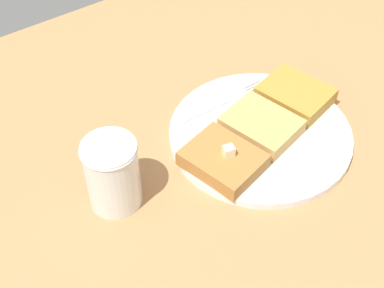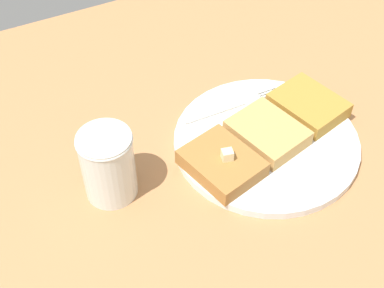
% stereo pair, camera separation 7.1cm
% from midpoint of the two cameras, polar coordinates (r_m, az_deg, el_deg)
% --- Properties ---
extents(table_surface, '(1.09, 1.09, 0.02)m').
position_cam_midpoint_polar(table_surface, '(0.74, 12.75, -5.55)').
color(table_surface, '#B2794A').
rests_on(table_surface, ground).
extents(plate, '(0.27, 0.27, 0.01)m').
position_cam_midpoint_polar(plate, '(0.78, 10.51, 0.18)').
color(plate, white).
rests_on(plate, table_surface).
extents(toast_slice_left, '(0.10, 0.12, 0.02)m').
position_cam_midpoint_polar(toast_slice_left, '(0.72, 6.03, -2.20)').
color(toast_slice_left, '#A66F35').
rests_on(toast_slice_left, plate).
extents(toast_slice_middle, '(0.10, 0.12, 0.02)m').
position_cam_midpoint_polar(toast_slice_middle, '(0.77, 10.67, 1.06)').
color(toast_slice_middle, tan).
rests_on(toast_slice_middle, plate).
extents(toast_slice_right, '(0.10, 0.12, 0.02)m').
position_cam_midpoint_polar(toast_slice_right, '(0.82, 14.74, 3.90)').
color(toast_slice_right, '#B18332').
rests_on(toast_slice_right, plate).
extents(butter_pat_primary, '(0.02, 0.02, 0.01)m').
position_cam_midpoint_polar(butter_pat_primary, '(0.70, 6.67, -1.31)').
color(butter_pat_primary, beige).
rests_on(butter_pat_primary, toast_slice_left).
extents(fork, '(0.16, 0.02, 0.00)m').
position_cam_midpoint_polar(fork, '(0.82, 7.47, 4.10)').
color(fork, silver).
rests_on(fork, plate).
extents(syrup_jar, '(0.07, 0.07, 0.10)m').
position_cam_midpoint_polar(syrup_jar, '(0.68, -5.98, -2.69)').
color(syrup_jar, '#3A130A').
rests_on(syrup_jar, table_surface).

